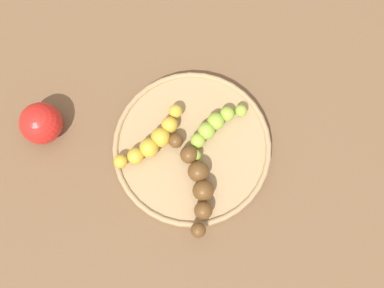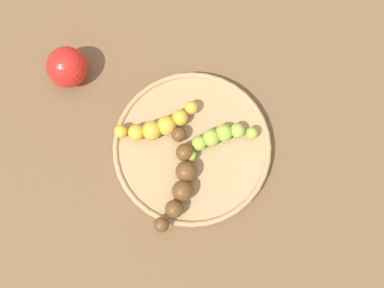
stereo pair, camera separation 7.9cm
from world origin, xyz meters
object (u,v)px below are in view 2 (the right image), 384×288
apple_red (67,67)px  banana_overripe (180,180)px  banana_spotted (158,126)px  fruit_bowl (192,148)px  banana_green (218,138)px

apple_red → banana_overripe: bearing=-146.3°
banana_spotted → apple_red: apple_red is taller
banana_spotted → apple_red: bearing=-142.8°
banana_spotted → banana_overripe: (-0.10, -0.02, 0.00)m
fruit_bowl → apple_red: (0.18, 0.19, 0.02)m
banana_green → banana_overripe: size_ratio=0.79×
fruit_bowl → apple_red: 0.26m
banana_overripe → apple_red: bearing=145.0°
banana_green → banana_overripe: (-0.06, 0.08, 0.00)m
banana_overripe → apple_red: size_ratio=2.32×
banana_green → fruit_bowl: bearing=83.1°
banana_green → banana_spotted: banana_spotted is taller
banana_green → banana_overripe: bearing=117.1°
banana_spotted → fruit_bowl: bearing=40.8°
fruit_bowl → banana_overripe: 0.07m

